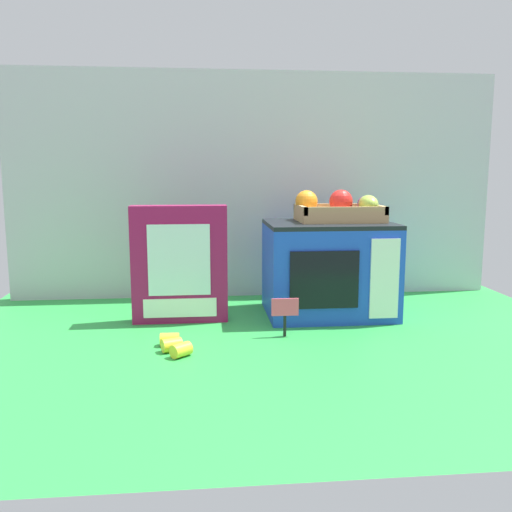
% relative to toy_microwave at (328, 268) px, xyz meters
% --- Properties ---
extents(ground_plane, '(1.70, 1.70, 0.00)m').
position_rel_toy_microwave_xyz_m(ground_plane, '(-0.19, -0.02, -0.14)').
color(ground_plane, green).
rests_on(ground_plane, ground).
extents(display_back_panel, '(1.61, 0.03, 0.74)m').
position_rel_toy_microwave_xyz_m(display_back_panel, '(-0.19, 0.27, 0.23)').
color(display_back_panel, '#B7BABF').
rests_on(display_back_panel, ground).
extents(toy_microwave, '(0.36, 0.28, 0.27)m').
position_rel_toy_microwave_xyz_m(toy_microwave, '(0.00, 0.00, 0.00)').
color(toy_microwave, blue).
rests_on(toy_microwave, ground).
extents(food_groups_crate, '(0.25, 0.17, 0.09)m').
position_rel_toy_microwave_xyz_m(food_groups_crate, '(0.04, 0.03, 0.17)').
color(food_groups_crate, tan).
rests_on(food_groups_crate, toy_microwave).
extents(cookie_set_box, '(0.26, 0.06, 0.33)m').
position_rel_toy_microwave_xyz_m(cookie_set_box, '(-0.43, -0.04, 0.03)').
color(cookie_set_box, '#99144C').
rests_on(cookie_set_box, ground).
extents(price_sign, '(0.07, 0.01, 0.10)m').
position_rel_toy_microwave_xyz_m(price_sign, '(-0.16, -0.21, -0.07)').
color(price_sign, black).
rests_on(price_sign, ground).
extents(loose_toy_banana, '(0.08, 0.13, 0.03)m').
position_rel_toy_microwave_xyz_m(loose_toy_banana, '(-0.44, -0.30, -0.12)').
color(loose_toy_banana, yellow).
rests_on(loose_toy_banana, ground).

